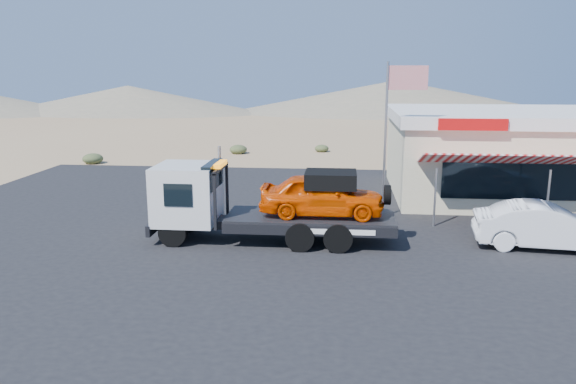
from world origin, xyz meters
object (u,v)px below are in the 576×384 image
Objects in this scene: tow_truck at (267,200)px; flagpole at (392,122)px; jerky_store at (506,153)px; white_sedan at (545,226)px.

flagpole is (4.38, 3.54, 2.32)m from tow_truck.
jerky_store reaches higher than tow_truck.
flagpole is (-5.57, -4.47, 1.77)m from jerky_store.
white_sedan is at bearing -95.84° from jerky_store.
jerky_store is 1.73× the size of flagpole.
jerky_store is 7.36m from flagpole.
jerky_store reaches higher than white_sedan.
white_sedan is at bearing 0.30° from tow_truck.
white_sedan is 0.74× the size of flagpole.
white_sedan is 0.43× the size of jerky_store.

